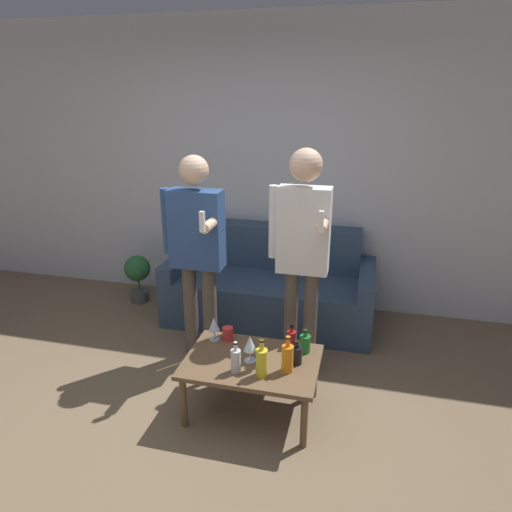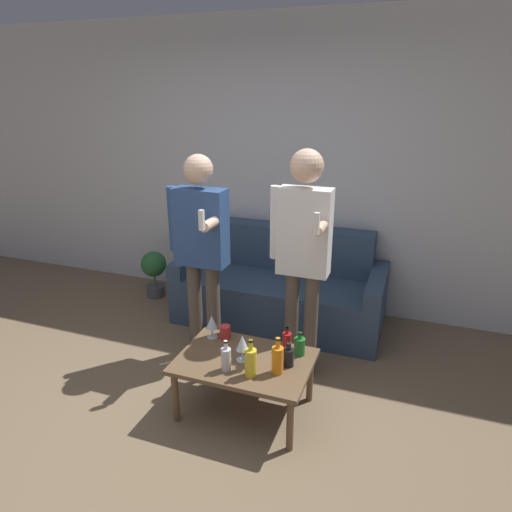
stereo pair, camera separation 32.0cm
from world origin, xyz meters
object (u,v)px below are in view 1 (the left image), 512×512
(coffee_table, at_px, (252,366))
(person_standing_left, at_px, (196,244))
(couch, at_px, (271,288))
(bottle_orange, at_px, (305,343))
(person_standing_right, at_px, (302,244))

(coffee_table, relative_size, person_standing_left, 0.54)
(couch, relative_size, person_standing_left, 1.16)
(couch, bearing_deg, bottle_orange, -67.49)
(bottle_orange, bearing_deg, couch, 112.51)
(bottle_orange, relative_size, person_standing_left, 0.10)
(bottle_orange, bearing_deg, person_standing_left, 157.15)
(couch, distance_m, person_standing_left, 1.11)
(person_standing_right, bearing_deg, person_standing_left, -179.80)
(coffee_table, xyz_separation_m, bottle_orange, (0.32, 0.18, 0.11))
(bottle_orange, distance_m, person_standing_left, 1.09)
(bottle_orange, height_order, person_standing_left, person_standing_left)
(coffee_table, bearing_deg, person_standing_right, 68.06)
(couch, relative_size, person_standing_right, 1.11)
(couch, bearing_deg, person_standing_left, -116.69)
(coffee_table, distance_m, person_standing_right, 0.91)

